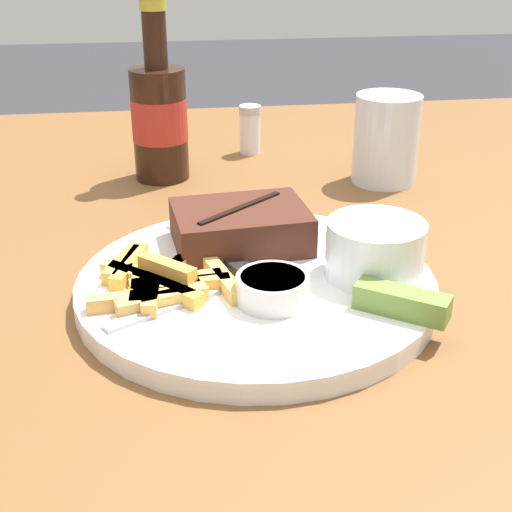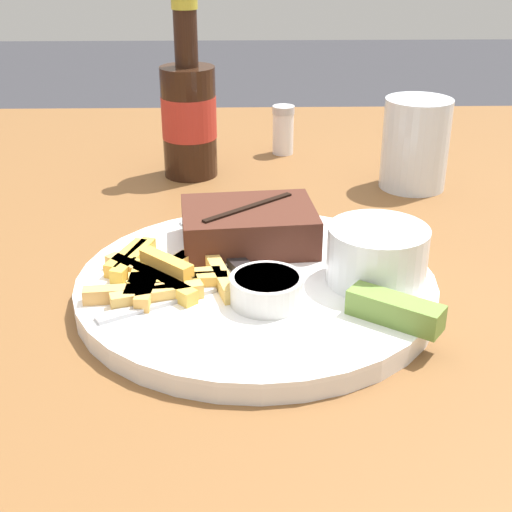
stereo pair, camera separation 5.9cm
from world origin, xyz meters
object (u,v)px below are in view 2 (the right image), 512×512
at_px(dinner_plate, 256,287).
at_px(knife_utensil, 229,258).
at_px(steak_portion, 249,226).
at_px(dipping_sauce_cup, 267,288).
at_px(coleslaw_cup, 377,251).
at_px(salt_shaker, 283,130).
at_px(fork_utensil, 170,300).
at_px(beer_bottle, 189,114).
at_px(pickle_spear, 395,310).
at_px(drinking_glass, 415,144).

bearing_deg(dinner_plate, knife_utensil, 125.87).
relative_size(steak_portion, dipping_sauce_cup, 2.21).
bearing_deg(knife_utensil, coleslaw_cup, -133.14).
distance_m(dipping_sauce_cup, knife_utensil, 0.08).
bearing_deg(steak_portion, coleslaw_cup, -35.51).
distance_m(steak_portion, dipping_sauce_cup, 0.11).
xyz_separation_m(knife_utensil, salt_shaker, (0.07, 0.37, 0.01)).
xyz_separation_m(dinner_plate, coleslaw_cup, (0.10, -0.01, 0.04)).
height_order(fork_utensil, salt_shaker, salt_shaker).
height_order(knife_utensil, beer_bottle, beer_bottle).
height_order(steak_portion, dipping_sauce_cup, steak_portion).
distance_m(steak_portion, coleslaw_cup, 0.13).
distance_m(pickle_spear, salt_shaker, 0.48).
height_order(coleslaw_cup, beer_bottle, beer_bottle).
bearing_deg(coleslaw_cup, fork_utensil, -169.20).
bearing_deg(drinking_glass, dipping_sauce_cup, -120.94).
bearing_deg(knife_utensil, pickle_spear, -155.57).
xyz_separation_m(fork_utensil, beer_bottle, (-0.00, 0.36, 0.06)).
bearing_deg(dinner_plate, beer_bottle, 103.09).
relative_size(steak_portion, knife_utensil, 0.82).
xyz_separation_m(dipping_sauce_cup, salt_shaker, (0.04, 0.44, 0.00)).
height_order(beer_bottle, salt_shaker, beer_bottle).
distance_m(steak_portion, salt_shaker, 0.34).
distance_m(dipping_sauce_cup, beer_bottle, 0.37).
height_order(knife_utensil, drinking_glass, drinking_glass).
relative_size(dinner_plate, pickle_spear, 4.23).
bearing_deg(coleslaw_cup, beer_bottle, 118.10).
bearing_deg(dinner_plate, fork_utensil, -149.81).
bearing_deg(dinner_plate, steak_portion, 94.40).
bearing_deg(salt_shaker, dipping_sauce_cup, -95.00).
relative_size(steak_portion, beer_bottle, 0.60).
bearing_deg(coleslaw_cup, knife_utensil, 162.10).
distance_m(dipping_sauce_cup, pickle_spear, 0.10).
xyz_separation_m(dinner_plate, dipping_sauce_cup, (0.01, -0.04, 0.02)).
bearing_deg(fork_utensil, salt_shaker, 45.15).
height_order(dipping_sauce_cup, drinking_glass, drinking_glass).
xyz_separation_m(drinking_glass, salt_shaker, (-0.15, 0.13, -0.02)).
relative_size(fork_utensil, salt_shaker, 1.87).
relative_size(knife_utensil, drinking_glass, 1.48).
bearing_deg(coleslaw_cup, dinner_plate, 175.40).
relative_size(dipping_sauce_cup, pickle_spear, 0.81).
height_order(pickle_spear, salt_shaker, salt_shaker).
distance_m(dipping_sauce_cup, salt_shaker, 0.44).
relative_size(coleslaw_cup, pickle_spear, 1.16).
bearing_deg(dipping_sauce_cup, dinner_plate, 99.80).
height_order(pickle_spear, beer_bottle, beer_bottle).
xyz_separation_m(dipping_sauce_cup, fork_utensil, (-0.08, 0.00, -0.01)).
relative_size(dinner_plate, drinking_glass, 2.87).
distance_m(drinking_glass, salt_shaker, 0.20).
xyz_separation_m(coleslaw_cup, knife_utensil, (-0.12, 0.04, -0.02)).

